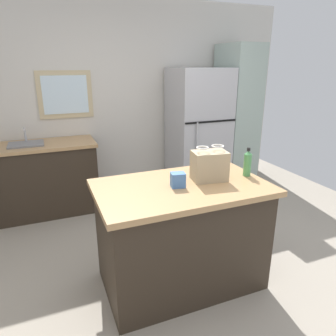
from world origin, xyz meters
TOP-DOWN VIEW (x-y plane):
  - ground at (0.00, 0.00)m, footprint 5.79×5.79m
  - back_wall at (-0.01, 2.35)m, footprint 4.83×0.13m
  - kitchen_island at (-0.14, 0.09)m, footprint 1.38×0.85m
  - refrigerator at (0.95, 1.92)m, footprint 0.77×0.75m
  - tall_cabinet at (1.59, 1.92)m, footprint 0.46×0.67m
  - sink_counter at (-1.16, 1.99)m, footprint 1.25×0.61m
  - shopping_bag at (0.12, 0.11)m, footprint 0.31×0.23m
  - small_box at (-0.19, 0.06)m, footprint 0.12×0.11m
  - bottle at (0.47, 0.08)m, footprint 0.07×0.07m

SIDE VIEW (x-z plane):
  - ground at x=0.00m, z-range 0.00..0.00m
  - kitchen_island at x=-0.14m, z-range 0.00..0.92m
  - sink_counter at x=-1.16m, z-range -0.08..1.02m
  - refrigerator at x=0.95m, z-range 0.00..1.79m
  - small_box at x=-0.19m, z-range 0.92..1.03m
  - bottle at x=0.47m, z-range 0.91..1.15m
  - shopping_bag at x=0.12m, z-range 0.90..1.19m
  - tall_cabinet at x=1.59m, z-range 0.00..2.11m
  - back_wall at x=-0.01m, z-range 0.00..2.68m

